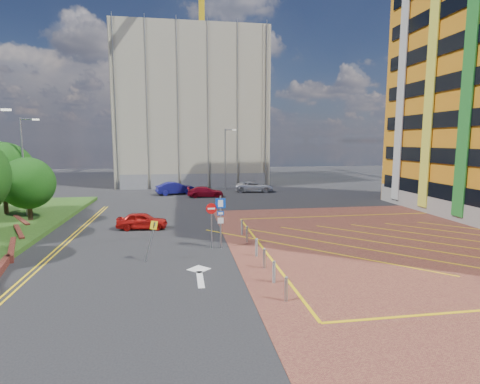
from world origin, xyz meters
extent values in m
plane|color=black|center=(0.00, 0.00, 0.00)|extent=(140.00, 140.00, 0.00)
cube|color=brown|center=(14.00, 0.00, 0.01)|extent=(26.00, 26.00, 0.02)
cube|color=maroon|center=(-11.60, 2.00, 0.20)|extent=(1.86, 4.43, 0.40)
cube|color=maroon|center=(-12.80, 6.00, 0.20)|extent=(2.29, 4.27, 0.40)
cube|color=maroon|center=(-14.20, 10.00, 0.20)|extent=(2.69, 4.06, 0.40)
cylinder|color=#3D2B1C|center=(-13.50, 10.00, 1.20)|extent=(0.36, 0.36, 1.80)
sphere|color=#0D3B0D|center=(-13.50, 10.00, 3.20)|extent=(4.00, 4.00, 4.00)
cylinder|color=#3D2B1C|center=(-16.50, 13.00, 1.40)|extent=(0.36, 0.36, 2.20)
sphere|color=#0D3B0D|center=(-16.50, 13.00, 3.88)|extent=(5.00, 5.00, 5.00)
cube|color=silver|center=(-11.30, 2.00, 8.15)|extent=(0.50, 0.15, 0.12)
cylinder|color=#9EA0A8|center=(-14.50, 12.00, 4.30)|extent=(0.16, 0.16, 8.00)
cylinder|color=#9EA0A8|center=(-13.90, 12.00, 8.18)|extent=(1.20, 0.10, 0.10)
cube|color=silver|center=(-13.30, 12.00, 8.15)|extent=(0.50, 0.15, 0.12)
cylinder|color=#9EA0A8|center=(4.00, 28.00, 4.00)|extent=(0.16, 0.16, 8.00)
cylinder|color=#9EA0A8|center=(4.60, 28.00, 7.88)|extent=(1.20, 0.10, 0.10)
cube|color=silver|center=(5.20, 28.00, 7.85)|extent=(0.50, 0.15, 0.12)
cylinder|color=#9EA0A8|center=(0.50, 1.00, 1.60)|extent=(0.10, 0.10, 3.20)
cube|color=#0A3EBB|center=(0.50, 0.97, 2.75)|extent=(0.60, 0.04, 0.60)
cube|color=white|center=(0.50, 0.94, 2.75)|extent=(0.30, 0.02, 0.42)
cube|color=#0A3EBB|center=(0.50, 0.97, 2.15)|extent=(0.40, 0.04, 0.25)
cube|color=white|center=(0.50, 0.94, 2.15)|extent=(0.28, 0.02, 0.14)
cube|color=white|center=(0.50, 0.97, 1.70)|extent=(0.35, 0.04, 0.35)
cylinder|color=#9EA0A8|center=(-0.05, 1.00, 1.35)|extent=(0.08, 0.08, 2.70)
cylinder|color=red|center=(-0.05, 0.97, 2.45)|extent=(0.64, 0.04, 0.64)
cube|color=white|center=(-0.05, 0.94, 2.45)|extent=(0.44, 0.02, 0.10)
cylinder|color=#9EA0A8|center=(-3.49, -0.99, 1.10)|extent=(0.65, 0.08, 2.14)
cube|color=yellow|center=(-3.27, -1.02, 2.00)|extent=(0.42, 0.42, 0.55)
cylinder|color=#9EA0A8|center=(2.30, -7.00, 0.47)|extent=(0.14, 0.14, 0.90)
cylinder|color=black|center=(2.30, -5.00, 0.47)|extent=(0.14, 0.14, 0.90)
cylinder|color=#9EA0A8|center=(2.30, -3.00, 0.47)|extent=(0.14, 0.14, 0.90)
cylinder|color=black|center=(2.30, -1.00, 0.47)|extent=(0.14, 0.14, 0.90)
cylinder|color=#9EA0A8|center=(2.30, 2.00, 0.47)|extent=(0.14, 0.14, 0.90)
cylinder|color=black|center=(2.30, 4.00, 0.47)|extent=(0.14, 0.14, 0.90)
cube|color=#B6AD94|center=(0.00, 40.00, 11.00)|extent=(21.20, 19.20, 22.00)
cube|color=gold|center=(2.00, 42.00, 17.00)|extent=(0.90, 0.90, 34.00)
cube|color=gray|center=(1.00, 30.00, 1.00)|extent=(21.60, 0.06, 2.00)
imported|color=#AF120F|center=(-4.69, 6.82, 0.62)|extent=(3.73, 1.72, 1.24)
imported|color=navy|center=(-2.49, 24.60, 0.76)|extent=(4.85, 2.69, 1.52)
imported|color=maroon|center=(0.95, 21.99, 0.60)|extent=(4.18, 1.79, 1.20)
imported|color=silver|center=(7.34, 25.35, 0.68)|extent=(5.13, 2.88, 1.35)
camera|label=1|loc=(-1.79, -20.91, 6.45)|focal=28.00mm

